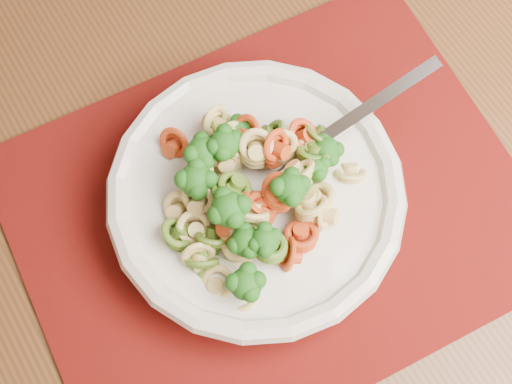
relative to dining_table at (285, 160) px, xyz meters
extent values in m
cube|color=#593319|center=(0.00, 0.00, 0.10)|extent=(1.47, 1.19, 0.04)
cube|color=#581203|center=(-0.04, -0.09, 0.12)|extent=(0.50, 0.43, 0.00)
cylinder|color=beige|center=(-0.05, -0.09, 0.13)|extent=(0.11, 0.11, 0.01)
cylinder|color=beige|center=(-0.05, -0.09, 0.14)|extent=(0.23, 0.23, 0.03)
torus|color=beige|center=(-0.05, -0.09, 0.16)|extent=(0.25, 0.25, 0.02)
camera|label=1|loc=(-0.10, -0.29, 0.71)|focal=50.00mm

